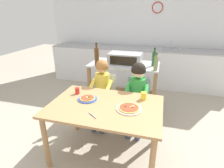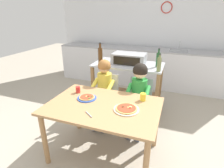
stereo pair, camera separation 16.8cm
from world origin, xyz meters
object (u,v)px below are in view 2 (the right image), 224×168
object	(u,v)px
toaster_oven	(129,59)
dining_table	(103,112)
dining_chair_left	(106,95)
kitchen_island_cart	(128,80)
bottle_brown_beer	(159,64)
drinking_cup_red	(78,90)
bottle_squat_spirits	(158,59)
child_in_green_shirt	(138,90)
pizza_plate_cream	(126,109)
child_in_yellow_shirt	(103,86)
bottle_clear_vinegar	(100,56)
dining_chair_right	(139,101)
drinking_cup_yellow	(143,97)
serving_spoon	(89,114)
pizza_plate_blue_rimmed	(87,98)

from	to	relation	value
toaster_oven	dining_table	xyz separation A→B (m)	(0.01, -1.17, -0.37)
toaster_oven	dining_chair_left	xyz separation A→B (m)	(-0.25, -0.44, -0.53)
kitchen_island_cart	dining_chair_left	xyz separation A→B (m)	(-0.23, -0.44, -0.14)
bottle_brown_beer	drinking_cup_red	world-z (taller)	bottle_brown_beer
dining_chair_left	bottle_squat_spirits	bearing A→B (deg)	31.80
dining_table	child_in_green_shirt	bearing A→B (deg)	64.53
pizza_plate_cream	drinking_cup_red	xyz separation A→B (m)	(-0.74, 0.22, 0.03)
bottle_squat_spirits	dining_table	bearing A→B (deg)	-111.59
toaster_oven	dining_chair_left	size ratio (longest dim) A/B	0.68
dining_table	pizza_plate_cream	world-z (taller)	pizza_plate_cream
child_in_yellow_shirt	dining_table	bearing A→B (deg)	-67.20
toaster_oven	drinking_cup_red	bearing A→B (deg)	-114.56
kitchen_island_cart	dining_chair_left	bearing A→B (deg)	-117.70
bottle_clear_vinegar	dining_chair_right	size ratio (longest dim) A/B	0.46
child_in_green_shirt	drinking_cup_yellow	distance (m)	0.36
bottle_brown_beer	bottle_clear_vinegar	bearing A→B (deg)	179.57
child_in_green_shirt	drinking_cup_red	world-z (taller)	child_in_green_shirt
bottle_brown_beer	dining_table	world-z (taller)	bottle_brown_beer
kitchen_island_cart	dining_table	bearing A→B (deg)	-88.74
pizza_plate_cream	drinking_cup_yellow	world-z (taller)	drinking_cup_yellow
bottle_brown_beer	toaster_oven	bearing A→B (deg)	155.53
dining_chair_left	serving_spoon	size ratio (longest dim) A/B	5.79
dining_chair_right	serving_spoon	size ratio (longest dim) A/B	5.79
pizza_plate_cream	dining_table	bearing A→B (deg)	176.35
pizza_plate_blue_rimmed	serving_spoon	bearing A→B (deg)	-59.52
dining_table	dining_chair_left	size ratio (longest dim) A/B	1.62
dining_chair_left	bottle_brown_beer	bearing A→B (deg)	14.69
toaster_oven	dining_chair_right	world-z (taller)	toaster_oven
bottle_squat_spirits	drinking_cup_yellow	distance (m)	0.94
kitchen_island_cart	bottle_brown_beer	world-z (taller)	bottle_brown_beer
serving_spoon	child_in_green_shirt	bearing A→B (deg)	67.98
toaster_oven	serving_spoon	distance (m)	1.45
dining_chair_left	serving_spoon	world-z (taller)	dining_chair_left
bottle_clear_vinegar	drinking_cup_yellow	size ratio (longest dim) A/B	3.94
bottle_squat_spirits	drinking_cup_yellow	bearing A→B (deg)	-93.21
toaster_oven	bottle_clear_vinegar	bearing A→B (deg)	-151.74
child_in_yellow_shirt	drinking_cup_yellow	world-z (taller)	child_in_yellow_shirt
dining_chair_right	drinking_cup_yellow	xyz separation A→B (m)	(0.13, -0.45, 0.30)
dining_chair_left	pizza_plate_blue_rimmed	bearing A→B (deg)	-89.97
serving_spoon	pizza_plate_blue_rimmed	bearing A→B (deg)	120.48
kitchen_island_cart	child_in_yellow_shirt	distance (m)	0.61
dining_chair_right	child_in_green_shirt	xyz separation A→B (m)	(-0.00, -0.11, 0.23)
bottle_clear_vinegar	dining_table	bearing A→B (deg)	-64.96
toaster_oven	child_in_yellow_shirt	world-z (taller)	toaster_oven
dining_table	serving_spoon	bearing A→B (deg)	-103.13
kitchen_island_cart	serving_spoon	world-z (taller)	kitchen_island_cart
bottle_clear_vinegar	child_in_yellow_shirt	world-z (taller)	bottle_clear_vinegar
pizza_plate_cream	drinking_cup_red	distance (m)	0.77
bottle_squat_spirits	bottle_clear_vinegar	world-z (taller)	bottle_clear_vinegar
dining_chair_left	pizza_plate_blue_rimmed	xyz separation A→B (m)	(0.00, -0.65, 0.26)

